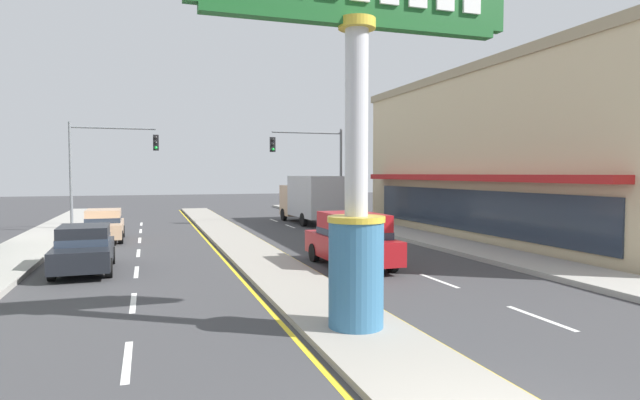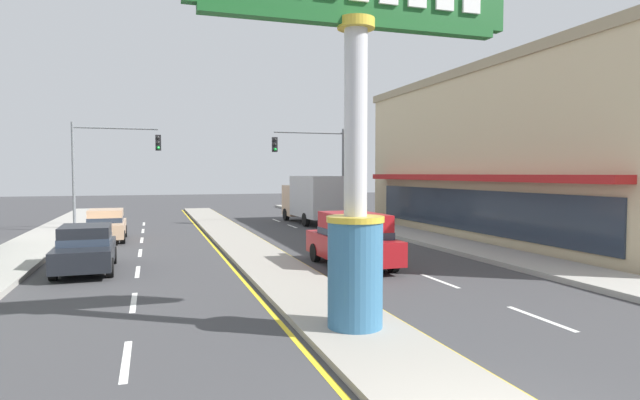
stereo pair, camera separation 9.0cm
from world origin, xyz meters
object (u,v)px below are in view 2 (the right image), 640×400
district_sign (356,127)px  sedan_near_right_lane (106,225)px  traffic_light_left_side (107,157)px  box_truck_mid_left_lane (313,198)px  traffic_light_right_side (318,159)px  sedan_near_left_lane (86,248)px  suv_far_right_lane (353,239)px  storefront_right (542,154)px

district_sign → sedan_near_right_lane: size_ratio=1.78×
traffic_light_left_side → box_truck_mid_left_lane: 12.72m
traffic_light_right_side → sedan_near_left_lane: 18.57m
box_truck_mid_left_lane → district_sign: bearing=-104.9°
suv_far_right_lane → sedan_near_left_lane: 9.04m
storefront_right → sedan_near_right_lane: storefront_right is taller
traffic_light_left_side → district_sign: bearing=-74.4°
traffic_light_right_side → sedan_near_right_lane: (-12.40, -4.94, -3.46)m
box_truck_mid_left_lane → storefront_right: bearing=-50.1°
storefront_right → suv_far_right_lane: storefront_right is taller
traffic_light_left_side → traffic_light_right_side: 12.68m
sedan_near_right_lane → storefront_right: bearing=-14.2°
box_truck_mid_left_lane → traffic_light_left_side: bearing=-178.8°
traffic_light_left_side → traffic_light_right_side: (12.68, -0.18, 0.00)m
traffic_light_left_side → sedan_near_left_lane: bearing=-88.8°
storefront_right → traffic_light_left_side: (-21.46, 10.48, -0.02)m
sedan_near_right_lane → traffic_light_right_side: bearing=21.7°
traffic_light_right_side → traffic_light_left_side: bearing=179.2°
sedan_near_left_lane → traffic_light_right_side: bearing=47.2°
traffic_light_left_side → sedan_near_right_lane: traffic_light_left_side is taller
traffic_light_right_side → box_truck_mid_left_lane: traffic_light_right_side is taller
storefront_right → sedan_near_right_lane: (-21.17, 5.36, -3.48)m
district_sign → suv_far_right_lane: (2.76, 7.19, -3.22)m
traffic_light_right_side → sedan_near_right_lane: bearing=-158.3°
traffic_light_left_side → traffic_light_right_side: bearing=-0.8°
storefront_right → traffic_light_right_side: size_ratio=3.64×
sedan_near_right_lane → suv_far_right_lane: size_ratio=0.93×
sedan_near_left_lane → district_sign: bearing=-56.6°
suv_far_right_lane → sedan_near_left_lane: (-8.81, 2.01, -0.20)m
traffic_light_left_side → box_truck_mid_left_lane: bearing=1.2°
storefront_right → sedan_near_left_lane: 21.68m
sedan_near_right_lane → sedan_near_left_lane: same height
storefront_right → box_truck_mid_left_lane: size_ratio=3.23×
traffic_light_left_side → suv_far_right_lane: 18.33m
sedan_near_left_lane → box_truck_mid_left_lane: bearing=48.6°
suv_far_right_lane → sedan_near_left_lane: suv_far_right_lane is taller
storefront_right → sedan_near_right_lane: 22.12m
traffic_light_right_side → district_sign: bearing=-105.7°
suv_far_right_lane → box_truck_mid_left_lane: (3.37, 15.83, 0.71)m
storefront_right → district_sign: bearing=-140.9°
storefront_right → sedan_near_left_lane: bearing=-171.7°
sedan_near_right_lane → box_truck_mid_left_lane: (12.18, 5.38, 0.91)m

